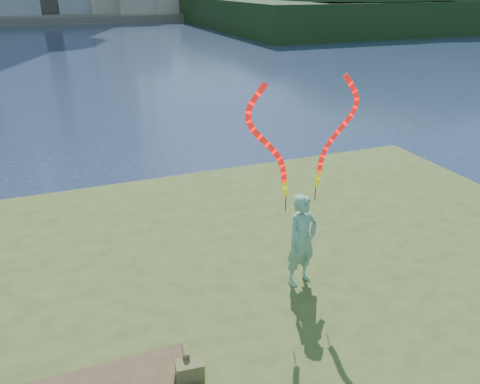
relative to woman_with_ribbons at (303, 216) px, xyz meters
name	(u,v)px	position (x,y,z in m)	size (l,w,h in m)	color
ground	(191,311)	(-1.94, 0.84, -2.19)	(320.00, 320.00, 0.00)	#19263F
grassy_knoll	(231,381)	(-1.94, -1.45, -1.85)	(20.00, 18.00, 0.80)	#39491A
far_shore	(56,14)	(-1.94, 95.84, -1.59)	(320.00, 40.00, 1.20)	#4C4637
wooded_hill	(431,21)	(57.63, 60.80, -2.04)	(78.00, 50.00, 63.00)	black
woman_with_ribbons	(303,216)	(0.00, 0.00, 0.00)	(2.06, 0.70, 4.16)	#147345
canvas_bag	(189,368)	(-2.61, -1.57, -1.24)	(0.42, 0.48, 0.38)	brown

